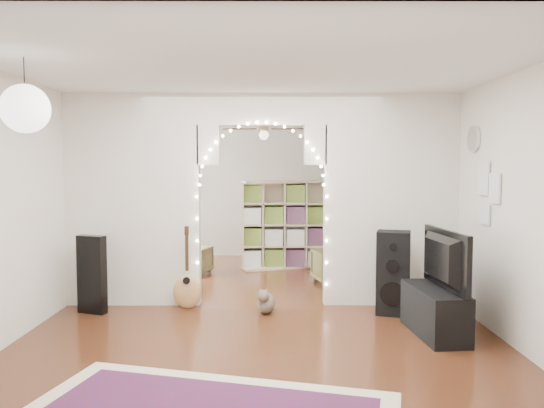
{
  "coord_description": "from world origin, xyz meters",
  "views": [
    {
      "loc": [
        0.11,
        -6.78,
        1.77
      ],
      "look_at": [
        0.13,
        0.3,
        1.28
      ],
      "focal_mm": 35.0,
      "sensor_mm": 36.0,
      "label": 1
    }
  ],
  "objects_px": {
    "bookcase": "(285,224)",
    "media_console": "(435,312)",
    "dining_chair_left": "(194,260)",
    "floor_speaker": "(393,273)",
    "acoustic_guitar": "(187,278)",
    "dining_table": "(304,224)",
    "dining_chair_right": "(333,266)"
  },
  "relations": [
    {
      "from": "bookcase",
      "to": "media_console",
      "type": "bearing_deg",
      "value": -86.03
    },
    {
      "from": "bookcase",
      "to": "dining_chair_left",
      "type": "relative_size",
      "value": 3.04
    },
    {
      "from": "dining_chair_left",
      "to": "floor_speaker",
      "type": "bearing_deg",
      "value": -24.47
    },
    {
      "from": "dining_chair_left",
      "to": "acoustic_guitar",
      "type": "bearing_deg",
      "value": -67.49
    },
    {
      "from": "bookcase",
      "to": "dining_chair_left",
      "type": "distance_m",
      "value": 1.7
    },
    {
      "from": "acoustic_guitar",
      "to": "dining_table",
      "type": "distance_m",
      "value": 3.97
    },
    {
      "from": "bookcase",
      "to": "dining_chair_right",
      "type": "xyz_separation_m",
      "value": [
        0.71,
        -1.21,
        -0.51
      ]
    },
    {
      "from": "media_console",
      "to": "acoustic_guitar",
      "type": "bearing_deg",
      "value": 154.24
    },
    {
      "from": "acoustic_guitar",
      "to": "bookcase",
      "type": "xyz_separation_m",
      "value": [
        1.29,
        2.7,
        0.38
      ]
    },
    {
      "from": "floor_speaker",
      "to": "dining_table",
      "type": "height_order",
      "value": "floor_speaker"
    },
    {
      "from": "acoustic_guitar",
      "to": "bookcase",
      "type": "height_order",
      "value": "bookcase"
    },
    {
      "from": "media_console",
      "to": "dining_table",
      "type": "height_order",
      "value": "dining_table"
    },
    {
      "from": "dining_table",
      "to": "dining_chair_left",
      "type": "xyz_separation_m",
      "value": [
        -1.91,
        -1.43,
        -0.45
      ]
    },
    {
      "from": "bookcase",
      "to": "dining_chair_right",
      "type": "distance_m",
      "value": 1.49
    },
    {
      "from": "dining_table",
      "to": "dining_chair_left",
      "type": "distance_m",
      "value": 2.43
    },
    {
      "from": "bookcase",
      "to": "floor_speaker",
      "type": "bearing_deg",
      "value": -84.82
    },
    {
      "from": "floor_speaker",
      "to": "dining_chair_right",
      "type": "bearing_deg",
      "value": 122.21
    },
    {
      "from": "dining_chair_left",
      "to": "dining_chair_right",
      "type": "distance_m",
      "value": 2.33
    },
    {
      "from": "bookcase",
      "to": "dining_chair_right",
      "type": "relative_size",
      "value": 2.72
    },
    {
      "from": "bookcase",
      "to": "dining_table",
      "type": "bearing_deg",
      "value": 48.19
    },
    {
      "from": "media_console",
      "to": "dining_chair_left",
      "type": "distance_m",
      "value": 4.39
    },
    {
      "from": "dining_chair_left",
      "to": "dining_chair_right",
      "type": "relative_size",
      "value": 0.89
    },
    {
      "from": "acoustic_guitar",
      "to": "dining_chair_left",
      "type": "bearing_deg",
      "value": 95.23
    },
    {
      "from": "dining_table",
      "to": "dining_chair_left",
      "type": "bearing_deg",
      "value": -152.14
    },
    {
      "from": "floor_speaker",
      "to": "dining_table",
      "type": "bearing_deg",
      "value": 117.8
    },
    {
      "from": "acoustic_guitar",
      "to": "bookcase",
      "type": "distance_m",
      "value": 3.02
    },
    {
      "from": "bookcase",
      "to": "dining_table",
      "type": "distance_m",
      "value": 0.97
    },
    {
      "from": "acoustic_guitar",
      "to": "bookcase",
      "type": "bearing_deg",
      "value": 63.74
    },
    {
      "from": "media_console",
      "to": "dining_chair_left",
      "type": "relative_size",
      "value": 1.98
    },
    {
      "from": "dining_table",
      "to": "dining_chair_left",
      "type": "height_order",
      "value": "dining_table"
    },
    {
      "from": "floor_speaker",
      "to": "bookcase",
      "type": "xyz_separation_m",
      "value": [
        -1.23,
        2.93,
        0.27
      ]
    },
    {
      "from": "floor_speaker",
      "to": "dining_chair_left",
      "type": "distance_m",
      "value": 3.65
    }
  ]
}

